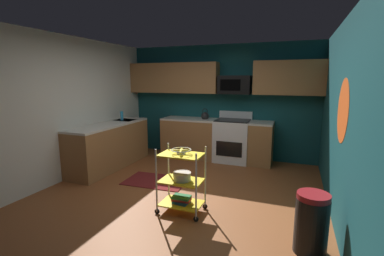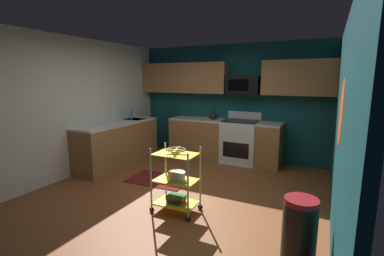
# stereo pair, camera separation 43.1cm
# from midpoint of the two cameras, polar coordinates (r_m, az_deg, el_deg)

# --- Properties ---
(floor) EXTENTS (4.40, 4.80, 0.04)m
(floor) POSITION_cam_midpoint_polar(r_m,az_deg,el_deg) (4.51, -0.19, -13.89)
(floor) COLOR brown
(floor) RESTS_ON ground
(wall_back) EXTENTS (4.52, 0.06, 2.60)m
(wall_back) POSITION_cam_midpoint_polar(r_m,az_deg,el_deg) (6.40, 9.72, 5.38)
(wall_back) COLOR #14474C
(wall_back) RESTS_ON ground
(wall_left) EXTENTS (0.06, 4.80, 2.60)m
(wall_left) POSITION_cam_midpoint_polar(r_m,az_deg,el_deg) (5.53, -21.36, 4.08)
(wall_left) COLOR silver
(wall_left) RESTS_ON ground
(wall_right) EXTENTS (0.06, 4.80, 2.60)m
(wall_right) POSITION_cam_midpoint_polar(r_m,az_deg,el_deg) (3.73, 32.03, 0.59)
(wall_right) COLOR #14474C
(wall_right) RESTS_ON ground
(wall_flower_decal) EXTENTS (0.00, 0.78, 0.78)m
(wall_flower_decal) POSITION_cam_midpoint_polar(r_m,az_deg,el_deg) (3.62, 31.87, 2.75)
(wall_flower_decal) COLOR #E5591E
(counter_run) EXTENTS (3.46, 2.64, 0.92)m
(counter_run) POSITION_cam_midpoint_polar(r_m,az_deg,el_deg) (6.01, -1.02, -2.86)
(counter_run) COLOR #9E6B3D
(counter_run) RESTS_ON ground
(oven_range) EXTENTS (0.76, 0.65, 1.10)m
(oven_range) POSITION_cam_midpoint_polar(r_m,az_deg,el_deg) (6.11, 12.10, -2.73)
(oven_range) COLOR white
(oven_range) RESTS_ON ground
(upper_cabinets) EXTENTS (4.40, 0.33, 0.70)m
(upper_cabinets) POSITION_cam_midpoint_polar(r_m,az_deg,el_deg) (6.22, 8.56, 10.35)
(upper_cabinets) COLOR #9E6B3D
(microwave) EXTENTS (0.70, 0.39, 0.40)m
(microwave) POSITION_cam_midpoint_polar(r_m,az_deg,el_deg) (6.07, 12.79, 8.80)
(microwave) COLOR black
(rolling_cart) EXTENTS (0.64, 0.40, 0.91)m
(rolling_cart) POSITION_cam_midpoint_polar(r_m,az_deg,el_deg) (3.80, -0.10, -10.93)
(rolling_cart) COLOR silver
(rolling_cart) RESTS_ON ground
(fruit_bowl) EXTENTS (0.27, 0.27, 0.07)m
(fruit_bowl) POSITION_cam_midpoint_polar(r_m,az_deg,el_deg) (3.67, -0.10, -4.76)
(fruit_bowl) COLOR silver
(fruit_bowl) RESTS_ON rolling_cart
(mixing_bowl_large) EXTENTS (0.25, 0.25, 0.11)m
(mixing_bowl_large) POSITION_cam_midpoint_polar(r_m,az_deg,el_deg) (3.77, 0.05, -10.02)
(mixing_bowl_large) COLOR silver
(mixing_bowl_large) RESTS_ON rolling_cart
(book_stack) EXTENTS (0.26, 0.21, 0.10)m
(book_stack) POSITION_cam_midpoint_polar(r_m,az_deg,el_deg) (3.91, -0.10, -14.68)
(book_stack) COLOR #1E4C8C
(book_stack) RESTS_ON rolling_cart
(kettle) EXTENTS (0.21, 0.18, 0.26)m
(kettle) POSITION_cam_midpoint_polar(r_m,az_deg,el_deg) (6.21, 6.47, 2.49)
(kettle) COLOR black
(kettle) RESTS_ON counter_run
(dish_soap_bottle) EXTENTS (0.06, 0.06, 0.20)m
(dish_soap_bottle) POSITION_cam_midpoint_polar(r_m,az_deg,el_deg) (6.29, -10.73, 2.70)
(dish_soap_bottle) COLOR #2D8CBF
(dish_soap_bottle) RESTS_ON counter_run
(trash_can) EXTENTS (0.34, 0.42, 0.66)m
(trash_can) POSITION_cam_midpoint_polar(r_m,az_deg,el_deg) (3.19, 25.46, -18.78)
(trash_can) COLOR black
(trash_can) RESTS_ON ground
(floor_rug) EXTENTS (1.14, 0.76, 0.01)m
(floor_rug) POSITION_cam_midpoint_polar(r_m,az_deg,el_deg) (5.08, -4.55, -10.79)
(floor_rug) COLOR maroon
(floor_rug) RESTS_ON ground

